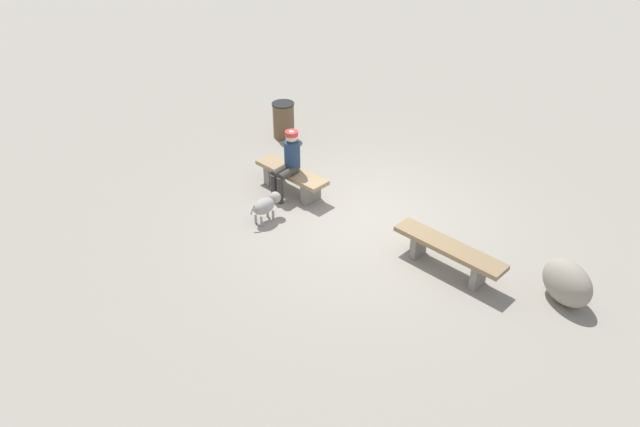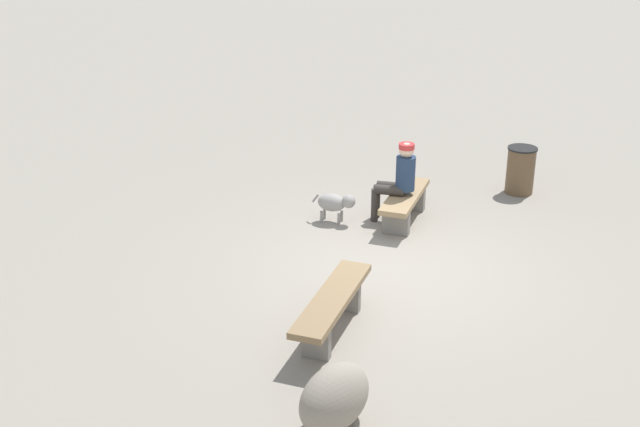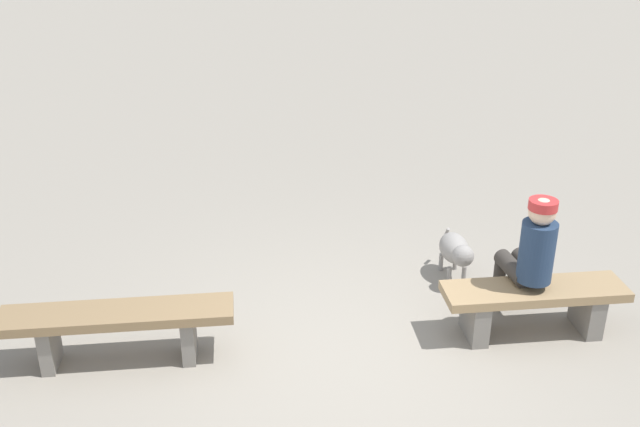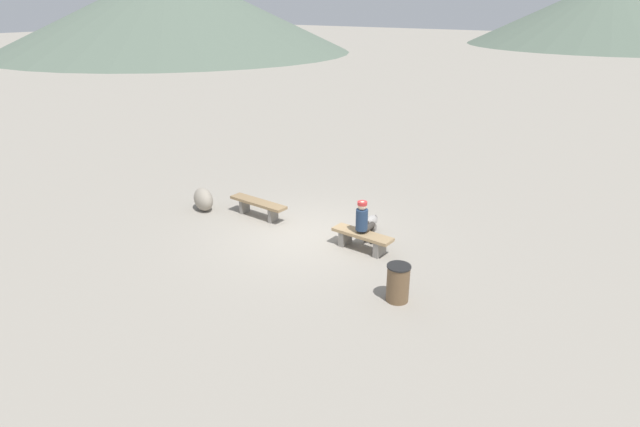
{
  "view_description": "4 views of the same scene",
  "coord_description": "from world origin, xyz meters",
  "px_view_note": "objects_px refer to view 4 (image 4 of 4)",
  "views": [
    {
      "loc": [
        -5.47,
        7.21,
        5.97
      ],
      "look_at": [
        -0.06,
        1.24,
        0.74
      ],
      "focal_mm": 34.43,
      "sensor_mm": 36.0,
      "label": 1
    },
    {
      "loc": [
        -9.52,
        -2.05,
        4.86
      ],
      "look_at": [
        0.58,
        1.2,
        0.41
      ],
      "focal_mm": 44.76,
      "sensor_mm": 36.0,
      "label": 2
    },
    {
      "loc": [
        -0.96,
        -4.86,
        3.58
      ],
      "look_at": [
        0.03,
        1.91,
        0.46
      ],
      "focal_mm": 41.01,
      "sensor_mm": 36.0,
      "label": 3
    },
    {
      "loc": [
        7.41,
        -9.72,
        5.65
      ],
      "look_at": [
        0.03,
        0.64,
        0.43
      ],
      "focal_mm": 29.0,
      "sensor_mm": 36.0,
      "label": 4
    }
  ],
  "objects_px": {
    "seated_person": "(364,221)",
    "trash_bin": "(398,283)",
    "dog": "(370,221)",
    "bench_right": "(362,238)",
    "bench_left": "(258,205)",
    "boulder": "(203,199)"
  },
  "relations": [
    {
      "from": "bench_left",
      "to": "seated_person",
      "type": "relative_size",
      "value": 1.47
    },
    {
      "from": "bench_left",
      "to": "seated_person",
      "type": "xyz_separation_m",
      "value": [
        3.43,
        0.01,
        0.37
      ]
    },
    {
      "from": "bench_left",
      "to": "dog",
      "type": "distance_m",
      "value": 3.23
    },
    {
      "from": "bench_right",
      "to": "bench_left",
      "type": "bearing_deg",
      "value": -179.7
    },
    {
      "from": "trash_bin",
      "to": "boulder",
      "type": "xyz_separation_m",
      "value": [
        -6.91,
        1.14,
        -0.06
      ]
    },
    {
      "from": "trash_bin",
      "to": "bench_right",
      "type": "bearing_deg",
      "value": 138.65
    },
    {
      "from": "boulder",
      "to": "bench_right",
      "type": "bearing_deg",
      "value": 4.83
    },
    {
      "from": "seated_person",
      "to": "trash_bin",
      "type": "xyz_separation_m",
      "value": [
        1.83,
        -1.68,
        -0.33
      ]
    },
    {
      "from": "bench_left",
      "to": "dog",
      "type": "bearing_deg",
      "value": 18.11
    },
    {
      "from": "bench_right",
      "to": "seated_person",
      "type": "bearing_deg",
      "value": 110.62
    },
    {
      "from": "seated_person",
      "to": "dog",
      "type": "height_order",
      "value": "seated_person"
    },
    {
      "from": "trash_bin",
      "to": "dog",
      "type": "bearing_deg",
      "value": 129.89
    },
    {
      "from": "bench_right",
      "to": "dog",
      "type": "distance_m",
      "value": 1.06
    },
    {
      "from": "trash_bin",
      "to": "seated_person",
      "type": "bearing_deg",
      "value": 137.34
    },
    {
      "from": "bench_left",
      "to": "dog",
      "type": "relative_size",
      "value": 2.69
    },
    {
      "from": "dog",
      "to": "seated_person",
      "type": "bearing_deg",
      "value": 20.93
    },
    {
      "from": "boulder",
      "to": "bench_left",
      "type": "bearing_deg",
      "value": 17.68
    },
    {
      "from": "bench_right",
      "to": "trash_bin",
      "type": "height_order",
      "value": "trash_bin"
    },
    {
      "from": "seated_person",
      "to": "dog",
      "type": "xyz_separation_m",
      "value": [
        -0.33,
        0.89,
        -0.41
      ]
    },
    {
      "from": "bench_left",
      "to": "dog",
      "type": "xyz_separation_m",
      "value": [
        3.11,
        0.9,
        -0.04
      ]
    },
    {
      "from": "seated_person",
      "to": "dog",
      "type": "distance_m",
      "value": 1.03
    },
    {
      "from": "dog",
      "to": "boulder",
      "type": "height_order",
      "value": "boulder"
    }
  ]
}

